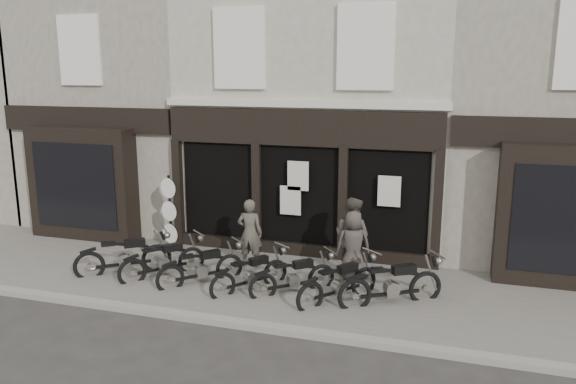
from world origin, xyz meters
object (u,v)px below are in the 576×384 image
(motorcycle_2, at_px, (202,270))
(advert_sign_post, at_px, (170,217))
(man_centre, at_px, (352,237))
(motorcycle_3, at_px, (251,277))
(motorcycle_6, at_px, (392,288))
(man_left, at_px, (250,233))
(motorcycle_4, at_px, (294,280))
(motorcycle_0, at_px, (125,259))
(motorcycle_5, at_px, (339,286))
(man_right, at_px, (353,245))
(motorcycle_1, at_px, (164,263))

(motorcycle_2, xyz_separation_m, advert_sign_post, (-1.75, 1.78, 0.67))
(man_centre, bearing_deg, motorcycle_3, 60.40)
(motorcycle_2, relative_size, motorcycle_6, 0.82)
(motorcycle_2, relative_size, man_centre, 0.90)
(man_left, distance_m, man_centre, 2.51)
(motorcycle_4, distance_m, motorcycle_6, 2.13)
(motorcycle_4, height_order, man_left, man_left)
(motorcycle_0, xyz_separation_m, man_centre, (5.23, 1.41, 0.63))
(motorcycle_5, bearing_deg, motorcycle_0, 126.50)
(motorcycle_2, bearing_deg, motorcycle_6, -46.05)
(motorcycle_4, bearing_deg, motorcycle_3, 145.40)
(motorcycle_4, height_order, motorcycle_5, motorcycle_5)
(motorcycle_6, bearing_deg, motorcycle_4, 148.35)
(man_right, bearing_deg, motorcycle_0, -4.55)
(motorcycle_3, height_order, man_left, man_left)
(motorcycle_5, xyz_separation_m, man_right, (0.06, 1.27, 0.52))
(motorcycle_4, xyz_separation_m, advert_sign_post, (-3.93, 1.70, 0.68))
(motorcycle_2, xyz_separation_m, man_right, (3.26, 1.22, 0.53))
(advert_sign_post, bearing_deg, motorcycle_3, -14.61)
(man_left, distance_m, advert_sign_post, 2.48)
(motorcycle_1, xyz_separation_m, motorcycle_6, (5.34, -0.03, 0.04))
(motorcycle_1, relative_size, motorcycle_4, 1.07)
(motorcycle_2, xyz_separation_m, motorcycle_3, (1.21, -0.02, -0.01))
(man_left, bearing_deg, advert_sign_post, -15.03)
(motorcycle_6, height_order, man_left, man_left)
(motorcycle_6, distance_m, man_centre, 1.87)
(motorcycle_3, bearing_deg, man_centre, -17.29)
(man_centre, height_order, advert_sign_post, advert_sign_post)
(motorcycle_2, distance_m, advert_sign_post, 2.59)
(man_right, relative_size, advert_sign_post, 0.74)
(motorcycle_6, bearing_deg, motorcycle_5, 155.57)
(motorcycle_4, relative_size, man_centre, 0.90)
(motorcycle_2, height_order, motorcycle_4, motorcycle_2)
(motorcycle_1, distance_m, man_right, 4.48)
(man_left, relative_size, man_centre, 0.90)
(man_right, bearing_deg, motorcycle_4, 29.46)
(man_centre, bearing_deg, motorcycle_0, 38.34)
(motorcycle_2, relative_size, advert_sign_post, 0.78)
(motorcycle_5, relative_size, man_centre, 0.98)
(motorcycle_4, relative_size, motorcycle_6, 0.81)
(motorcycle_1, relative_size, motorcycle_6, 0.87)
(motorcycle_0, height_order, man_right, man_right)
(motorcycle_4, xyz_separation_m, man_centre, (1.01, 1.39, 0.67))
(motorcycle_0, relative_size, advert_sign_post, 0.89)
(man_centre, relative_size, advert_sign_post, 0.86)
(motorcycle_6, bearing_deg, motorcycle_0, 148.16)
(motorcycle_2, bearing_deg, man_centre, -22.52)
(motorcycle_2, distance_m, motorcycle_4, 2.17)
(motorcycle_1, relative_size, motorcycle_2, 1.07)
(motorcycle_1, height_order, motorcycle_6, motorcycle_6)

